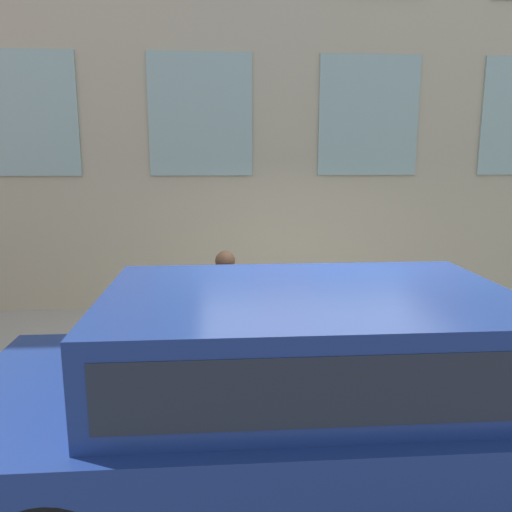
# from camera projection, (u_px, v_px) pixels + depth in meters

# --- Properties ---
(ground_plane) EXTENTS (80.00, 80.00, 0.00)m
(ground_plane) POSITION_uv_depth(u_px,v_px,m) (320.00, 401.00, 5.26)
(ground_plane) COLOR #47474C
(sidewalk) EXTENTS (3.05, 60.00, 0.12)m
(sidewalk) POSITION_uv_depth(u_px,v_px,m) (298.00, 342.00, 6.75)
(sidewalk) COLOR #A8A093
(sidewalk) RESTS_ON ground_plane
(building_facade) EXTENTS (0.33, 40.00, 9.03)m
(building_facade) POSITION_uv_depth(u_px,v_px,m) (285.00, 23.00, 7.52)
(building_facade) COLOR #C6B793
(building_facade) RESTS_ON ground_plane
(fire_hydrant) EXTENTS (0.29, 0.41, 0.86)m
(fire_hydrant) POSITION_uv_depth(u_px,v_px,m) (286.00, 333.00, 5.66)
(fire_hydrant) COLOR gold
(fire_hydrant) RESTS_ON sidewalk
(person) EXTENTS (0.34, 0.22, 1.39)m
(person) POSITION_uv_depth(u_px,v_px,m) (226.00, 299.00, 5.61)
(person) COLOR #232328
(person) RESTS_ON sidewalk
(parked_truck_navy_near) EXTENTS (2.05, 4.60, 1.61)m
(parked_truck_navy_near) POSITION_uv_depth(u_px,v_px,m) (298.00, 379.00, 3.62)
(parked_truck_navy_near) COLOR black
(parked_truck_navy_near) RESTS_ON ground_plane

